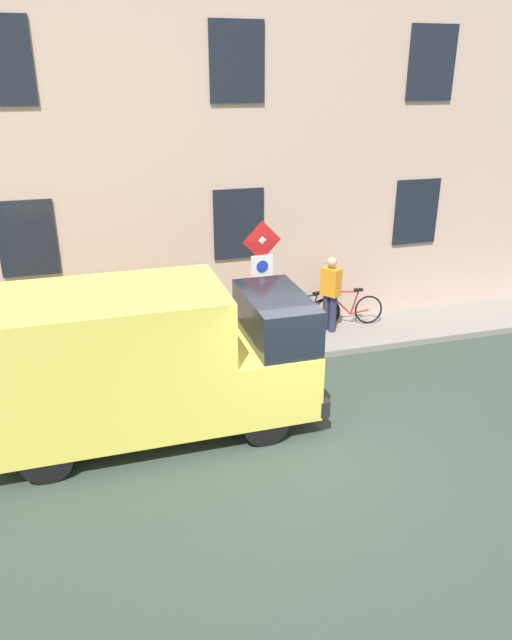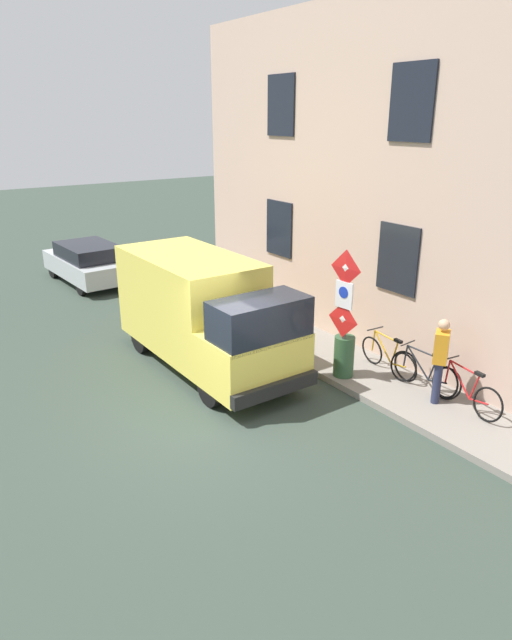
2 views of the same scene
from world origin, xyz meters
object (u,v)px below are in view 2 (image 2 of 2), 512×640
Objects in this scene: pedestrian at (440,358)px; litter_bin at (344,356)px; parked_hatchback at (88,262)px; sign_post_stacked at (344,303)px; bicycle_red at (466,391)px; delivery_van at (203,311)px; bicycle_orange at (388,357)px; bicycle_black at (424,373)px.

pedestrian is 1.91× the size of litter_bin.
sign_post_stacked is at bearing -173.65° from parked_hatchback.
parked_hatchback is at bearing 18.89° from bicycle_red.
sign_post_stacked reaches higher than delivery_van.
delivery_van is at bearing 49.74° from bicycle_orange.
parked_hatchback reaches higher than bicycle_black.
sign_post_stacked is at bearing 33.51° from bicycle_black.
bicycle_orange is (0.00, 0.99, 0.00)m from bicycle_black.
bicycle_black is at bearing -57.80° from litter_bin.
bicycle_black is (2.80, -12.16, -0.22)m from parked_hatchback.
bicycle_red is at bearing 168.66° from pedestrian.
delivery_van is 3.11× the size of bicycle_orange.
pedestrian reaches higher than bicycle_black.
delivery_van is 3.10× the size of pedestrian.
sign_post_stacked is 3.22m from delivery_van.
bicycle_red is (2.80, -13.15, -0.22)m from parked_hatchback.
parked_hatchback is 4.54× the size of litter_bin.
bicycle_black is 1.00× the size of pedestrian.
delivery_van is 8.27m from parked_hatchback.
litter_bin is at bearing -13.27° from pedestrian.
sign_post_stacked is 2.18m from bicycle_black.
delivery_van reaches higher than bicycle_red.
bicycle_black is 1.70m from litter_bin.
litter_bin reaches higher than bicycle_red.
pedestrian is at bearing 176.41° from bicycle_orange.
sign_post_stacked reaches higher than pedestrian.
parked_hatchback reaches higher than bicycle_red.
delivery_van is at bearing -1.28° from pedestrian.
pedestrian reaches higher than bicycle_red.
delivery_van is at bearing 129.58° from litter_bin.
pedestrian is (-0.21, 0.51, 0.56)m from bicycle_red.
bicycle_black and bicycle_orange have the same top height.
bicycle_red is at bearing -65.96° from sign_post_stacked.
delivery_van reaches higher than pedestrian.
bicycle_orange is at bearing -41.35° from pedestrian.
parked_hatchback is at bearing 100.03° from litter_bin.
bicycle_black is 0.99m from bicycle_orange.
delivery_van is at bearing 37.93° from bicycle_red.
pedestrian is (-0.21, -0.48, 0.56)m from bicycle_black.
litter_bin is (2.05, -2.48, -0.74)m from delivery_van.
sign_post_stacked reaches higher than bicycle_red.
pedestrian is (0.85, -1.85, -0.77)m from sign_post_stacked.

